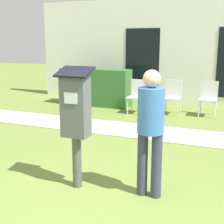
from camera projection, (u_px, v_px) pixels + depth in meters
name	position (u px, v px, depth m)	size (l,w,h in m)	color
ground_plane	(86.00, 212.00, 3.56)	(40.00, 40.00, 0.00)	olive
sidewalk	(158.00, 133.00, 6.58)	(12.00, 1.10, 0.02)	#B7B2A8
building_facade	(188.00, 52.00, 9.37)	(10.00, 0.26, 3.20)	white
parking_meter	(76.00, 112.00, 3.96)	(0.44, 0.31, 1.59)	#4C4C4C
person_standing	(151.00, 124.00, 3.73)	(0.32, 0.32, 1.58)	#333851
outdoor_chair_left	(138.00, 93.00, 8.40)	(0.44, 0.44, 0.90)	silver
outdoor_chair_middle	(173.00, 94.00, 8.27)	(0.44, 0.44, 0.90)	silver
outdoor_chair_right	(208.00, 96.00, 8.07)	(0.44, 0.44, 0.90)	silver
hedge_row	(95.00, 87.00, 9.42)	(2.15, 0.60, 1.10)	#33662D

